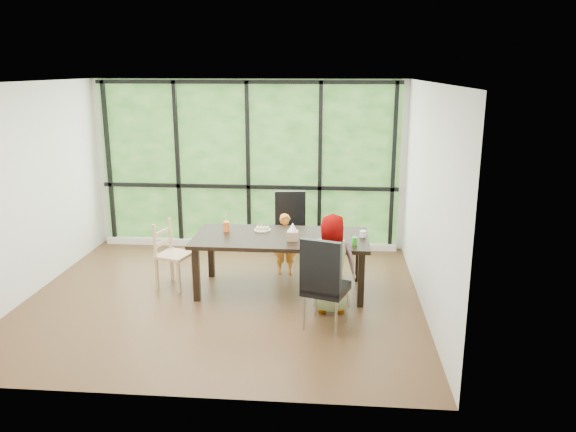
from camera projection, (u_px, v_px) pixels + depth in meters
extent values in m
plane|color=black|center=(224.00, 298.00, 7.22)|extent=(5.00, 5.00, 0.00)
plane|color=silver|center=(249.00, 165.00, 9.04)|extent=(5.00, 0.00, 5.00)
cube|color=#1E4716|center=(248.00, 165.00, 9.02)|extent=(4.80, 0.02, 2.65)
cube|color=silver|center=(249.00, 244.00, 9.27)|extent=(4.80, 0.12, 0.10)
cube|color=black|center=(281.00, 264.00, 7.37)|extent=(2.35, 1.27, 0.75)
cube|color=black|center=(291.00, 230.00, 8.32)|extent=(0.51, 0.51, 1.08)
cube|color=black|center=(326.00, 282.00, 6.29)|extent=(0.58, 0.58, 1.08)
cube|color=tan|center=(174.00, 255.00, 7.47)|extent=(0.50, 0.52, 0.90)
imported|color=orange|center=(285.00, 244.00, 7.96)|extent=(0.33, 0.23, 0.88)
imported|color=slate|center=(332.00, 264.00, 6.68)|extent=(0.60, 0.41, 1.20)
cube|color=tan|center=(329.00, 243.00, 6.99)|extent=(0.39, 0.29, 0.01)
cylinder|color=white|center=(262.00, 230.00, 7.53)|extent=(0.22, 0.22, 0.01)
cylinder|color=white|center=(328.00, 242.00, 7.01)|extent=(0.27, 0.27, 0.02)
cylinder|color=orange|center=(226.00, 227.00, 7.47)|extent=(0.09, 0.09, 0.13)
cylinder|color=green|center=(355.00, 241.00, 6.89)|extent=(0.07, 0.07, 0.10)
cylinder|color=white|center=(363.00, 234.00, 7.23)|extent=(0.08, 0.08, 0.08)
cube|color=tan|center=(293.00, 236.00, 7.09)|extent=(0.14, 0.14, 0.12)
cylinder|color=white|center=(226.00, 219.00, 7.44)|extent=(0.01, 0.04, 0.20)
cylinder|color=pink|center=(355.00, 234.00, 6.86)|extent=(0.01, 0.04, 0.20)
cone|color=white|center=(293.00, 227.00, 7.06)|extent=(0.12, 0.12, 0.11)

